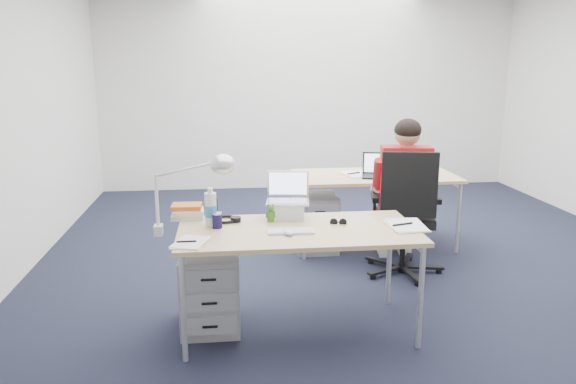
{
  "coord_description": "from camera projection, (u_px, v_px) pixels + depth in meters",
  "views": [
    {
      "loc": [
        -1.24,
        -4.65,
        1.82
      ],
      "look_at": [
        -0.76,
        -0.49,
        0.85
      ],
      "focal_mm": 35.0,
      "sensor_mm": 36.0,
      "label": 1
    }
  ],
  "objects": [
    {
      "name": "sunglasses",
      "position": [
        338.0,
        222.0,
        3.87
      ],
      "size": [
        0.13,
        0.08,
        0.03
      ],
      "primitive_type": null,
      "rotation": [
        0.0,
        0.0,
        -0.21
      ],
      "color": "black",
      "rests_on": "desk_near"
    },
    {
      "name": "book_stack",
      "position": [
        187.0,
        211.0,
        4.0
      ],
      "size": [
        0.25,
        0.2,
        0.1
      ],
      "primitive_type": "cube",
      "rotation": [
        0.0,
        0.0,
        -0.16
      ],
      "color": "silver",
      "rests_on": "desk_near"
    },
    {
      "name": "drawer_pedestal_near",
      "position": [
        210.0,
        289.0,
        3.91
      ],
      "size": [
        0.4,
        0.5,
        0.55
      ],
      "primitive_type": "cube",
      "color": "gray",
      "rests_on": "ground"
    },
    {
      "name": "computer_mouse",
      "position": [
        289.0,
        233.0,
        3.62
      ],
      "size": [
        0.07,
        0.1,
        0.03
      ],
      "primitive_type": "ellipsoid",
      "rotation": [
        0.0,
        0.0,
        0.17
      ],
      "color": "white",
      "rests_on": "desk_near"
    },
    {
      "name": "floor",
      "position": [
        366.0,
        270.0,
        5.04
      ],
      "size": [
        7.0,
        7.0,
        0.0
      ],
      "primitive_type": "plane",
      "color": "black",
      "rests_on": "ground"
    },
    {
      "name": "bear_figurine",
      "position": [
        270.0,
        213.0,
        3.92
      ],
      "size": [
        0.08,
        0.07,
        0.13
      ],
      "primitive_type": null,
      "rotation": [
        0.0,
        0.0,
        0.23
      ],
      "color": "#27661B",
      "rests_on": "desk_near"
    },
    {
      "name": "headphones",
      "position": [
        225.0,
        218.0,
        3.94
      ],
      "size": [
        0.28,
        0.25,
        0.04
      ],
      "primitive_type": null,
      "rotation": [
        0.0,
        0.0,
        -0.36
      ],
      "color": "black",
      "rests_on": "desk_near"
    },
    {
      "name": "can_koozie",
      "position": [
        217.0,
        220.0,
        3.77
      ],
      "size": [
        0.06,
        0.06,
        0.11
      ],
      "primitive_type": "cylinder",
      "rotation": [
        0.0,
        0.0,
        0.0
      ],
      "color": "#14123A",
      "rests_on": "desk_near"
    },
    {
      "name": "far_papers",
      "position": [
        356.0,
        174.0,
        5.57
      ],
      "size": [
        0.29,
        0.37,
        0.01
      ],
      "primitive_type": "cube",
      "rotation": [
        0.0,
        0.0,
        0.18
      ],
      "color": "white",
      "rests_on": "desk_far"
    },
    {
      "name": "papers_left",
      "position": [
        189.0,
        243.0,
        3.46
      ],
      "size": [
        0.25,
        0.3,
        0.01
      ],
      "primitive_type": "cube",
      "rotation": [
        0.0,
        0.0,
        -0.29
      ],
      "color": "#E9CC87",
      "rests_on": "desk_near"
    },
    {
      "name": "far_cup",
      "position": [
        408.0,
        169.0,
        5.56
      ],
      "size": [
        0.09,
        0.09,
        0.11
      ],
      "primitive_type": "cylinder",
      "rotation": [
        0.0,
        0.0,
        -0.11
      ],
      "color": "white",
      "rests_on": "desk_far"
    },
    {
      "name": "desk_near",
      "position": [
        298.0,
        235.0,
        3.77
      ],
      "size": [
        1.6,
        0.8,
        0.73
      ],
      "color": "tan",
      "rests_on": "ground"
    },
    {
      "name": "seated_person",
      "position": [
        402.0,
        194.0,
        4.99
      ],
      "size": [
        0.47,
        0.78,
        1.35
      ],
      "rotation": [
        0.0,
        0.0,
        -0.16
      ],
      "color": "red",
      "rests_on": "ground"
    },
    {
      "name": "cordless_phone",
      "position": [
        214.0,
        209.0,
        3.97
      ],
      "size": [
        0.05,
        0.03,
        0.16
      ],
      "primitive_type": "cube",
      "rotation": [
        0.0,
        0.0,
        -0.14
      ],
      "color": "black",
      "rests_on": "desk_near"
    },
    {
      "name": "desk_lamp",
      "position": [
        182.0,
        193.0,
        3.59
      ],
      "size": [
        0.5,
        0.24,
        0.54
      ],
      "primitive_type": null,
      "rotation": [
        0.0,
        0.0,
        -0.14
      ],
      "color": "silver",
      "rests_on": "desk_near"
    },
    {
      "name": "office_chair",
      "position": [
        404.0,
        239.0,
        4.89
      ],
      "size": [
        0.83,
        0.83,
        1.12
      ],
      "rotation": [
        0.0,
        0.0,
        -0.21
      ],
      "color": "black",
      "rests_on": "ground"
    },
    {
      "name": "drawer_pedestal_far",
      "position": [
        315.0,
        222.0,
        5.56
      ],
      "size": [
        0.4,
        0.5,
        0.55
      ],
      "primitive_type": "cube",
      "color": "gray",
      "rests_on": "ground"
    },
    {
      "name": "water_bottle",
      "position": [
        211.0,
        207.0,
        3.81
      ],
      "size": [
        0.09,
        0.09,
        0.26
      ],
      "primitive_type": "cylinder",
      "rotation": [
        0.0,
        0.0,
        -0.15
      ],
      "color": "silver",
      "rests_on": "desk_near"
    },
    {
      "name": "room",
      "position": [
        373.0,
        75.0,
        4.66
      ],
      "size": [
        6.02,
        7.02,
        2.8
      ],
      "color": "silver",
      "rests_on": "ground"
    },
    {
      "name": "wireless_keyboard",
      "position": [
        291.0,
        231.0,
        3.68
      ],
      "size": [
        0.31,
        0.14,
        0.02
      ],
      "primitive_type": "cube",
      "rotation": [
        0.0,
        0.0,
        -0.04
      ],
      "color": "white",
      "rests_on": "desk_near"
    },
    {
      "name": "silver_laptop",
      "position": [
        288.0,
        196.0,
        3.99
      ],
      "size": [
        0.33,
        0.28,
        0.32
      ],
      "primitive_type": null,
      "rotation": [
        0.0,
        0.0,
        -0.13
      ],
      "color": "silver",
      "rests_on": "desk_near"
    },
    {
      "name": "desk_far",
      "position": [
        374.0,
        179.0,
        5.59
      ],
      "size": [
        1.6,
        0.8,
        0.73
      ],
      "color": "tan",
      "rests_on": "ground"
    },
    {
      "name": "papers_right",
      "position": [
        406.0,
        226.0,
        3.81
      ],
      "size": [
        0.24,
        0.33,
        0.01
      ],
      "primitive_type": "cube",
      "rotation": [
        0.0,
        0.0,
        -0.01
      ],
      "color": "#E9CC87",
      "rests_on": "desk_near"
    },
    {
      "name": "dark_laptop",
      "position": [
        380.0,
        165.0,
        5.41
      ],
      "size": [
        0.41,
        0.4,
        0.25
      ],
      "primitive_type": null,
      "rotation": [
        0.0,
        0.0,
        -0.25
      ],
      "color": "black",
      "rests_on": "desk_far"
    }
  ]
}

